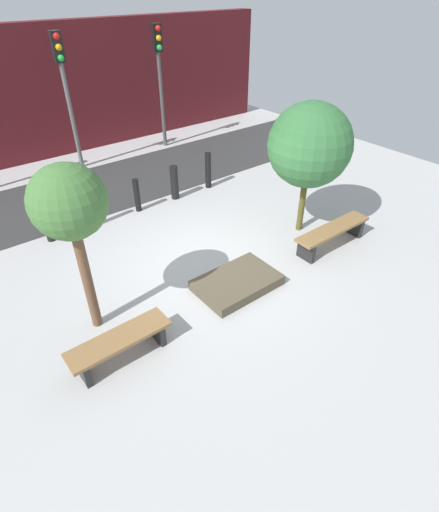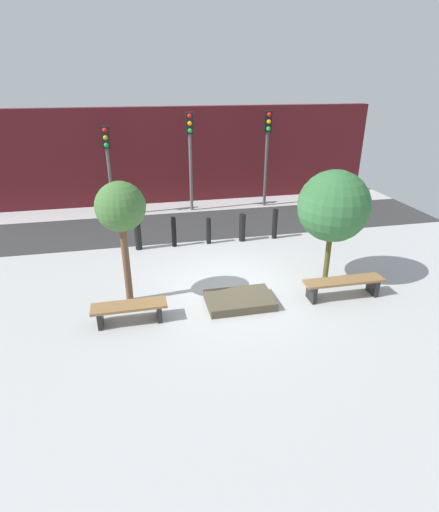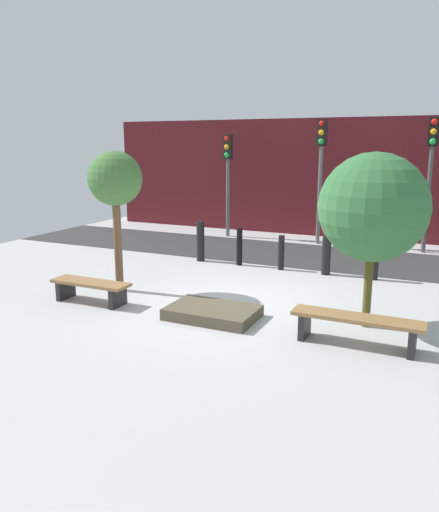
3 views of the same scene
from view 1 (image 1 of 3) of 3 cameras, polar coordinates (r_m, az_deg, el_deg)
name	(u,v)px [view 1 (image 1 of 3)]	position (r m, az deg, el deg)	size (l,w,h in m)	color
ground_plane	(209,265)	(8.34, -1.50, -1.27)	(18.00, 18.00, 0.00)	#B4B4B4
road_strip	(108,186)	(12.03, -15.62, 9.58)	(18.00, 3.11, 0.01)	#333333
building_facade	(51,92)	(14.49, -22.99, 20.71)	(16.20, 0.50, 3.88)	#511419
bench_left	(120,343)	(6.50, -14.03, -11.97)	(1.63, 0.48, 0.43)	black
bench_right	(332,233)	(9.08, 15.82, 3.23)	(1.99, 0.44, 0.48)	black
planter_bed	(237,283)	(7.73, 2.54, -3.81)	(1.57, 1.03, 0.20)	brown
tree_behind_left_bench	(69,205)	(6.04, -20.71, 6.79)	(1.11, 1.11, 2.92)	brown
tree_behind_right_bench	(310,146)	(8.86, 12.77, 15.13)	(1.78, 1.78, 2.93)	#514B1F
bollard_far_left	(47,219)	(9.66, -23.48, 4.82)	(0.21, 0.21, 1.06)	black
bollard_left	(95,206)	(9.94, -17.42, 6.77)	(0.15, 0.15, 0.97)	black
bollard_center	(137,195)	(10.34, -11.71, 8.49)	(0.15, 0.15, 0.86)	black
bollard_right	(174,183)	(10.81, -6.46, 10.38)	(0.21, 0.21, 0.91)	black
bollard_far_right	(208,170)	(11.36, -1.63, 12.13)	(0.17, 0.17, 1.01)	black
traffic_light_mid_west	(64,78)	(12.91, -21.32, 22.58)	(0.28, 0.27, 3.77)	#5F5F5F
traffic_light_mid_east	(159,66)	(14.16, -8.59, 25.31)	(0.28, 0.27, 3.77)	#494949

